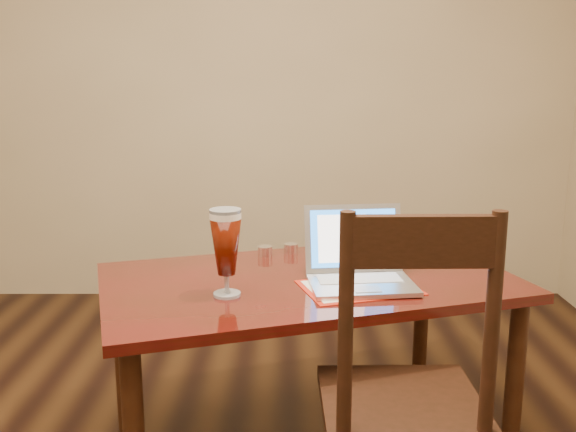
{
  "coord_description": "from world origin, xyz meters",
  "views": [
    {
      "loc": [
        0.44,
        -1.56,
        1.42
      ],
      "look_at": [
        0.45,
        0.66,
        0.93
      ],
      "focal_mm": 40.0,
      "sensor_mm": 36.0,
      "label": 1
    }
  ],
  "objects": [
    {
      "name": "dining_table",
      "position": [
        0.52,
        0.68,
        0.63
      ],
      "size": [
        1.66,
        1.23,
        0.99
      ],
      "rotation": [
        0.0,
        0.0,
        0.3
      ],
      "color": "#4B0A0A",
      "rests_on": "ground"
    },
    {
      "name": "dining_chair",
      "position": [
        0.78,
        0.11,
        0.51
      ],
      "size": [
        0.47,
        0.45,
        1.09
      ],
      "rotation": [
        0.0,
        0.0,
        0.02
      ],
      "color": "black",
      "rests_on": "ground"
    }
  ]
}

